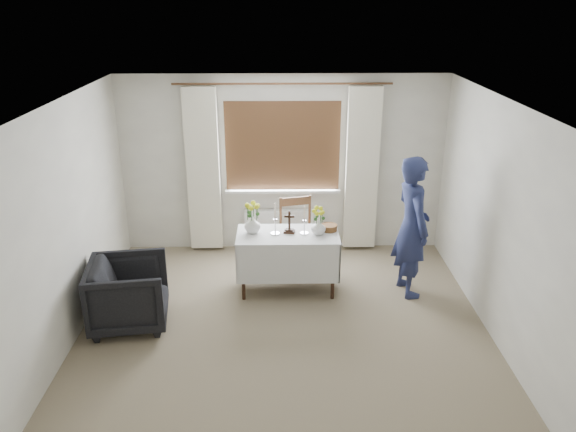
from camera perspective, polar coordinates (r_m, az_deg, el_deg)
The scene contains 12 objects.
ground at distance 6.13m, azimuth -0.34°, elevation -12.87°, with size 5.00×5.00×0.00m, color gray.
altar_table at distance 6.97m, azimuth -0.02°, elevation -4.70°, with size 1.24×0.64×0.76m, color silver.
wooden_chair at distance 7.36m, azimuth 1.13°, elevation -2.18°, with size 0.46×0.46×1.00m, color #512A1B, non-canonical shape.
armchair at distance 6.51m, azimuth -15.86°, elevation -7.59°, with size 0.82×0.84×0.77m, color black.
person at distance 6.89m, azimuth 12.47°, elevation -1.06°, with size 0.64×0.42×1.75m, color navy.
radiator at distance 8.12m, azimuth -0.52°, elevation -1.38°, with size 1.10×0.10×0.60m, color white.
wooden_cross at distance 6.79m, azimuth 0.14°, elevation -0.61°, with size 0.13×0.09×0.28m, color black, non-canonical shape.
candlestick_left at distance 6.73m, azimuth -1.32°, elevation -0.28°, with size 0.11×0.11×0.40m, color white, non-canonical shape.
candlestick_right at distance 6.75m, azimuth 1.68°, elevation -0.39°, with size 0.10×0.10×0.36m, color white, non-canonical shape.
flower_vase_left at distance 6.82m, azimuth -3.63°, elevation -0.87°, with size 0.20×0.20×0.21m, color silver.
flower_vase_right at distance 6.77m, azimuth 3.11°, elevation -1.13°, with size 0.18×0.18×0.18m, color silver.
wicker_basket at distance 6.91m, azimuth 4.21°, elevation -1.17°, with size 0.20×0.20×0.07m, color brown.
Camera 1 is at (-0.04, -5.05, 3.47)m, focal length 35.00 mm.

